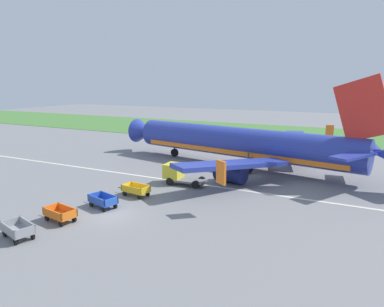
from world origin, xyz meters
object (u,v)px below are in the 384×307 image
baggage_cart_third_in_row (103,201)px  baggage_cart_fourth_in_row (136,190)px  airplane (246,144)px  baggage_cart_nearest (18,229)px  service_truck_beside_carts (178,173)px  baggage_cart_second_in_row (60,214)px

baggage_cart_third_in_row → baggage_cart_fourth_in_row: bearing=79.6°
airplane → baggage_cart_nearest: 27.36m
airplane → baggage_cart_nearest: size_ratio=10.37×
airplane → baggage_cart_fourth_in_row: (-5.82, -15.11, -2.45)m
baggage_cart_nearest → baggage_cart_third_in_row: same height
airplane → service_truck_beside_carts: (-4.26, -9.76, -1.95)m
baggage_cart_nearest → baggage_cart_second_in_row: 3.41m
baggage_cart_fourth_in_row → service_truck_beside_carts: service_truck_beside_carts is taller
baggage_cart_fourth_in_row → airplane: bearing=68.9°
baggage_cart_nearest → baggage_cart_third_in_row: bearing=80.5°
service_truck_beside_carts → baggage_cart_second_in_row: bearing=-103.7°
baggage_cart_second_in_row → baggage_cart_fourth_in_row: 7.79m
airplane → baggage_cart_second_in_row: size_ratio=10.35×
airplane → baggage_cart_second_in_row: bearing=-108.1°
baggage_cart_third_in_row → service_truck_beside_carts: service_truck_beside_carts is taller
baggage_cart_nearest → service_truck_beside_carts: (3.46, 16.37, 0.50)m
baggage_cart_nearest → service_truck_beside_carts: service_truck_beside_carts is taller
airplane → baggage_cart_fourth_in_row: size_ratio=10.39×
baggage_cart_nearest → baggage_cart_fourth_in_row: same height
baggage_cart_nearest → baggage_cart_second_in_row: (0.31, 3.39, 0.00)m
airplane → baggage_cart_nearest: airplane is taller
baggage_cart_second_in_row → airplane: bearing=71.9°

